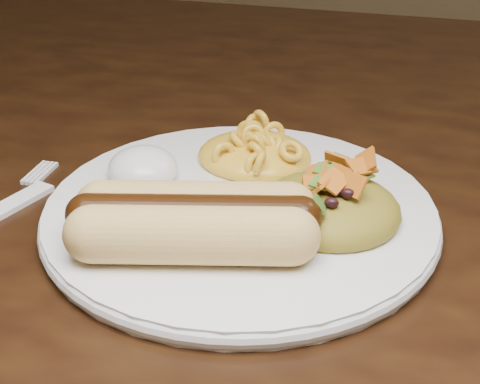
# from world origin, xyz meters

# --- Properties ---
(table) EXTENTS (1.60, 0.90, 0.75)m
(table) POSITION_xyz_m (0.00, 0.00, 0.66)
(table) COLOR black
(table) RESTS_ON floor
(plate) EXTENTS (0.31, 0.31, 0.01)m
(plate) POSITION_xyz_m (-0.09, -0.10, 0.76)
(plate) COLOR white
(plate) RESTS_ON table
(hotdog) EXTENTS (0.13, 0.09, 0.03)m
(hotdog) POSITION_xyz_m (-0.11, -0.15, 0.78)
(hotdog) COLOR #F4CE66
(hotdog) RESTS_ON plate
(mac_and_cheese) EXTENTS (0.10, 0.10, 0.03)m
(mac_and_cheese) POSITION_xyz_m (-0.10, -0.03, 0.78)
(mac_and_cheese) COLOR gold
(mac_and_cheese) RESTS_ON plate
(sour_cream) EXTENTS (0.06, 0.06, 0.03)m
(sour_cream) POSITION_xyz_m (-0.17, -0.08, 0.78)
(sour_cream) COLOR white
(sour_cream) RESTS_ON plate
(taco_salad) EXTENTS (0.09, 0.09, 0.04)m
(taco_salad) POSITION_xyz_m (-0.03, -0.10, 0.78)
(taco_salad) COLOR #BB771F
(taco_salad) RESTS_ON plate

